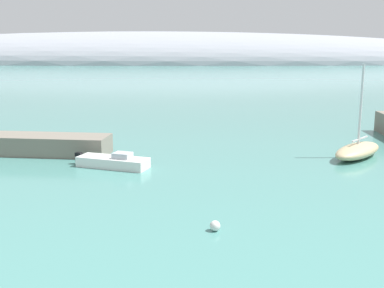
% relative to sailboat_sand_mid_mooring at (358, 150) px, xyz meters
% --- Properties ---
extents(distant_ridge, '(341.81, 67.42, 28.15)m').
position_rel_sailboat_sand_mid_mooring_xyz_m(distant_ridge, '(-40.36, 187.52, -0.59)').
color(distant_ridge, '#999EA8').
rests_on(distant_ridge, ground).
extents(sailboat_sand_mid_mooring, '(5.71, 6.22, 7.17)m').
position_rel_sailboat_sand_mid_mooring_xyz_m(sailboat_sand_mid_mooring, '(0.00, 0.00, 0.00)').
color(sailboat_sand_mid_mooring, '#C6B284').
rests_on(sailboat_sand_mid_mooring, water).
extents(motorboat_white_foreground, '(5.65, 3.18, 1.12)m').
position_rel_sailboat_sand_mid_mooring_xyz_m(motorboat_white_foreground, '(-18.32, -3.47, -0.19)').
color(motorboat_white_foreground, white).
rests_on(motorboat_white_foreground, water).
extents(mooring_buoy_white, '(0.50, 0.50, 0.50)m').
position_rel_sailboat_sand_mid_mooring_xyz_m(mooring_buoy_white, '(-11.26, -15.18, -0.34)').
color(mooring_buoy_white, silver).
rests_on(mooring_buoy_white, water).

